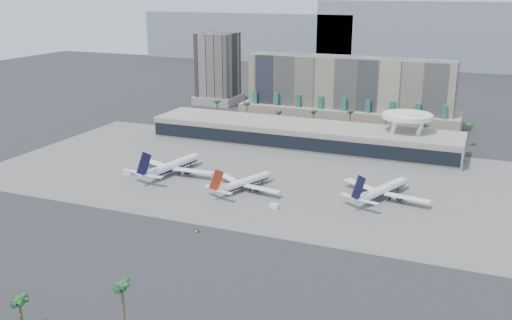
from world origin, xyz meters
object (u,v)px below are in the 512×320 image
at_px(airliner_centre, 244,182).
at_px(taxiway_sign, 196,231).
at_px(service_vehicle_b, 274,206).
at_px(airliner_right, 382,190).
at_px(airliner_left, 172,166).
at_px(service_vehicle_a, 128,172).

distance_m(airliner_centre, taxiway_sign, 47.40).
distance_m(service_vehicle_b, taxiway_sign, 36.72).
distance_m(airliner_right, taxiway_sign, 81.24).
distance_m(airliner_left, airliner_centre, 40.57).
bearing_deg(service_vehicle_a, service_vehicle_b, -5.62).
bearing_deg(service_vehicle_a, airliner_left, 30.14).
bearing_deg(airliner_right, airliner_centre, -145.95).
bearing_deg(service_vehicle_b, airliner_centre, 151.23).
xyz_separation_m(airliner_centre, service_vehicle_a, (-58.63, -1.59, -2.14)).
relative_size(airliner_centre, taxiway_sign, 17.29).
bearing_deg(taxiway_sign, airliner_right, 55.90).
xyz_separation_m(airliner_left, airliner_centre, (39.86, -7.52, -0.56)).
relative_size(airliner_left, airliner_right, 1.11).
bearing_deg(taxiway_sign, airliner_left, 136.26).
bearing_deg(taxiway_sign, service_vehicle_b, 69.89).
height_order(airliner_right, service_vehicle_b, airliner_right).
height_order(airliner_left, airliner_centre, airliner_left).
bearing_deg(service_vehicle_a, taxiway_sign, -32.86).
xyz_separation_m(service_vehicle_a, taxiway_sign, (60.42, -45.68, -0.72)).
bearing_deg(airliner_right, taxiway_sign, -110.88).
distance_m(airliner_left, service_vehicle_b, 63.79).
bearing_deg(service_vehicle_b, taxiway_sign, -110.22).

